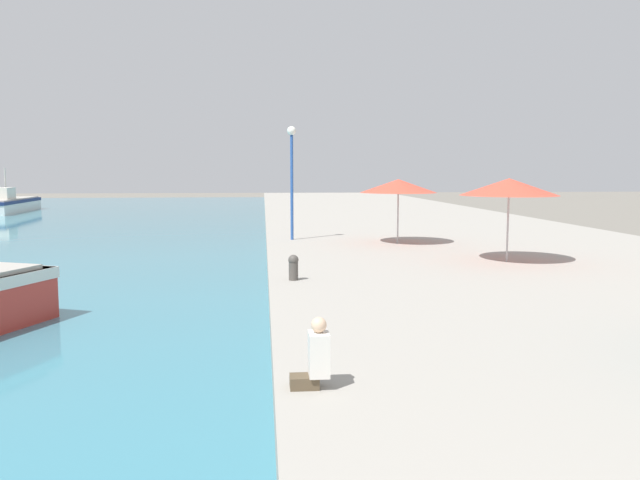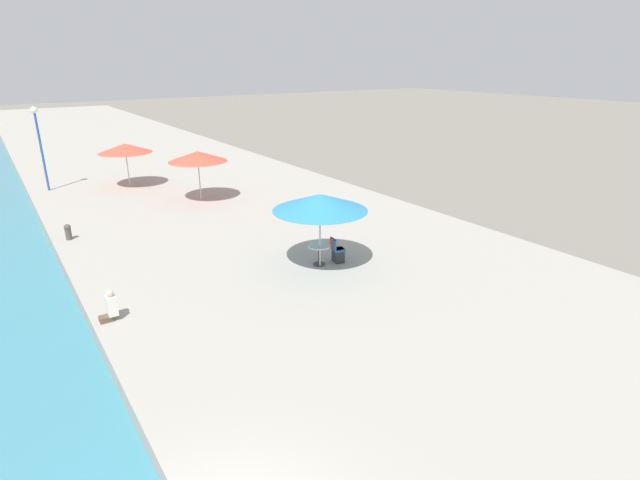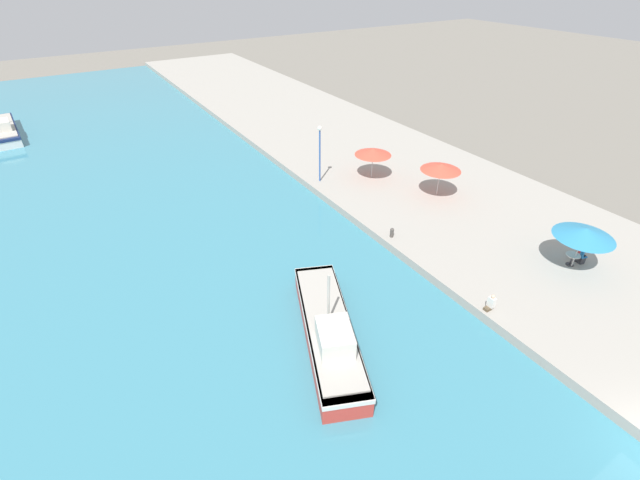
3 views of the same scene
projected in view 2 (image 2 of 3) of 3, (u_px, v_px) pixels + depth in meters
name	position (u px, v px, depth m)	size (l,w,h in m)	color
quay_promenade	(128.00, 154.00, 40.19)	(16.00, 90.00, 0.59)	#A39E93
cafe_umbrella_pink	(320.00, 202.00, 16.90)	(3.27, 3.27, 2.65)	#B7B7B7
cafe_umbrella_white	(198.00, 156.00, 25.26)	(2.98, 2.98, 2.55)	#B7B7B7
cafe_umbrella_striped	(125.00, 148.00, 28.08)	(2.94, 2.94, 2.47)	#B7B7B7
cafe_table	(319.00, 251.00, 17.69)	(0.80, 0.80, 0.74)	#333338
cafe_chair_left	(337.00, 253.00, 18.05)	(0.49, 0.46, 0.91)	#2D2D33
cafe_chair_right	(338.00, 254.00, 17.97)	(0.52, 0.50, 0.91)	#2D2D33
person_at_quay	(110.00, 307.00, 13.96)	(0.50, 0.36, 0.92)	brown
mooring_bollard	(68.00, 231.00, 20.24)	(0.26, 0.26, 0.65)	#4C4742
lamppost	(39.00, 135.00, 26.93)	(0.36, 0.36, 4.56)	#28519E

